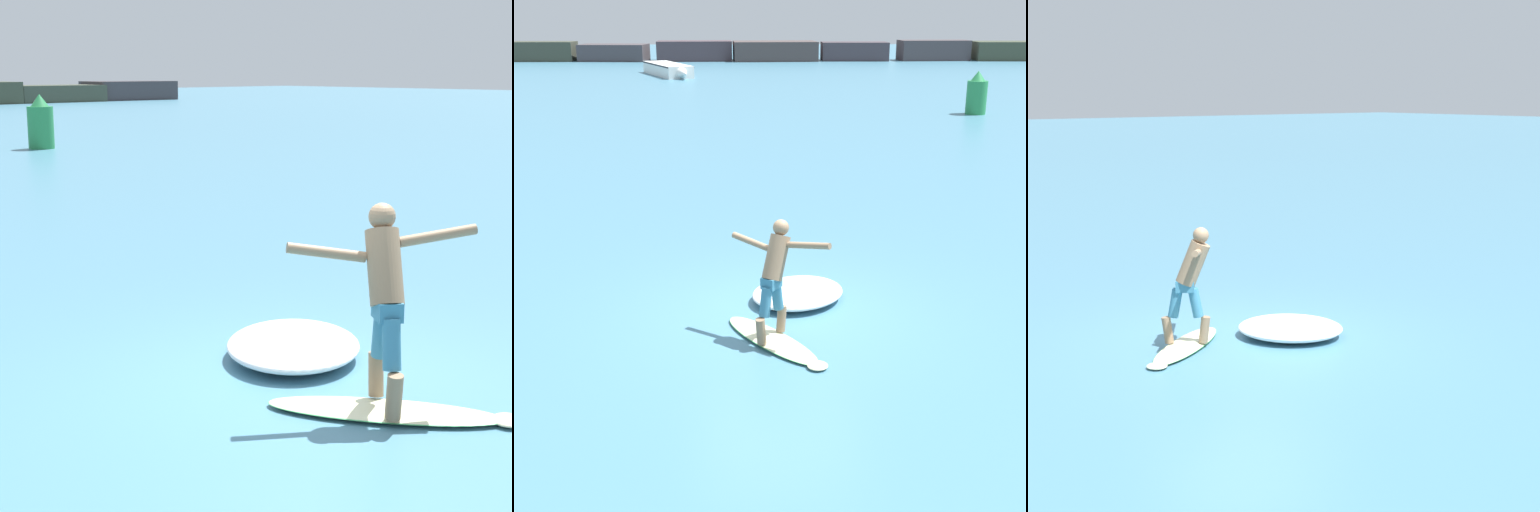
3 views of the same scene
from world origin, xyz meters
The scene contains 4 objects.
ground_plane centered at (0.00, 0.00, 0.00)m, with size 200.00×200.00×0.00m, color teal.
surfboard centered at (-0.13, -0.94, 0.04)m, with size 1.57×1.95×0.21m.
surfer centered at (-0.10, -0.83, 1.06)m, with size 1.35×1.01×1.67m.
wave_foam_at_tail centered at (0.33, 0.61, 0.13)m, with size 2.05×2.01×0.27m.
Camera 3 is at (9.99, -7.03, 3.60)m, focal length 60.00 mm.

